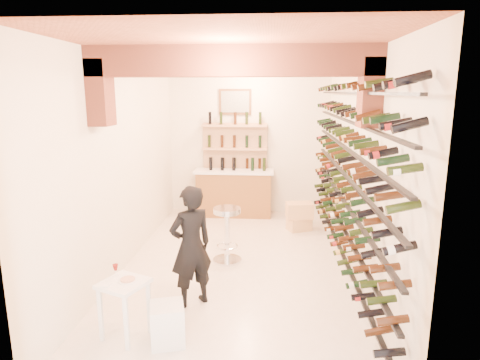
% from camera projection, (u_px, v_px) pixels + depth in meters
% --- Properties ---
extents(ground, '(6.00, 6.00, 0.00)m').
position_uv_depth(ground, '(239.00, 265.00, 6.48)').
color(ground, silver).
rests_on(ground, ground).
extents(room_shell, '(3.52, 6.02, 3.21)m').
position_uv_depth(room_shell, '(237.00, 122.00, 5.75)').
color(room_shell, white).
rests_on(room_shell, ground).
extents(wine_rack, '(0.32, 5.70, 2.56)m').
position_uv_depth(wine_rack, '(342.00, 169.00, 6.04)').
color(wine_rack, black).
rests_on(wine_rack, ground).
extents(back_counter, '(1.70, 0.62, 1.29)m').
position_uv_depth(back_counter, '(234.00, 191.00, 8.97)').
color(back_counter, brown).
rests_on(back_counter, ground).
extents(back_shelving, '(1.40, 0.31, 2.73)m').
position_uv_depth(back_shelving, '(235.00, 161.00, 9.07)').
color(back_shelving, tan).
rests_on(back_shelving, ground).
extents(tasting_table, '(0.59, 0.59, 0.79)m').
position_uv_depth(tasting_table, '(124.00, 292.00, 4.48)').
color(tasting_table, white).
rests_on(tasting_table, ground).
extents(white_stool, '(0.44, 0.44, 0.44)m').
position_uv_depth(white_stool, '(167.00, 324.00, 4.43)').
color(white_stool, white).
rests_on(white_stool, ground).
extents(person, '(0.68, 0.64, 1.56)m').
position_uv_depth(person, '(191.00, 246.00, 5.13)').
color(person, black).
rests_on(person, ground).
extents(chrome_barstool, '(0.46, 0.46, 0.88)m').
position_uv_depth(chrome_barstool, '(227.00, 231.00, 6.52)').
color(chrome_barstool, silver).
rests_on(chrome_barstool, ground).
extents(crate_lower, '(0.52, 0.45, 0.26)m').
position_uv_depth(crate_lower, '(299.00, 224.00, 8.07)').
color(crate_lower, tan).
rests_on(crate_lower, ground).
extents(crate_upper, '(0.54, 0.41, 0.29)m').
position_uv_depth(crate_upper, '(299.00, 210.00, 8.01)').
color(crate_upper, tan).
rests_on(crate_upper, crate_lower).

